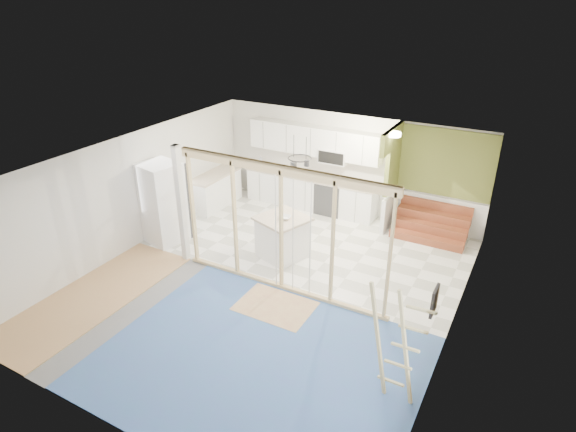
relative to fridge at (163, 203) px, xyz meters
The scene contains 16 objects.
room 3.11m from the fridge, ahead, with size 7.01×8.01×2.61m.
floor_overlays 3.29m from the fridge, ahead, with size 7.00×8.00×0.03m.
stud_frame 2.92m from the fridge, ahead, with size 4.66×0.14×2.60m.
base_cabinets 3.29m from the fridge, 63.57° to the left, with size 4.45×2.24×0.93m.
upper_cabinets 4.12m from the fridge, 56.65° to the left, with size 3.60×0.41×0.85m.
green_partition 6.02m from the fridge, 32.17° to the left, with size 2.25×1.51×2.60m.
pot_rack 3.27m from the fridge, 27.66° to the left, with size 0.52×0.52×0.72m.
sheathing_panel 6.99m from the fridge, 20.55° to the right, with size 0.02×4.00×2.60m, color tan.
electrical_panel 6.78m from the fridge, 15.92° to the right, with size 0.04×0.30×0.40m, color #38393D.
ceiling_light 5.37m from the fridge, 29.79° to the left, with size 0.32×0.32×0.08m, color #FFEABF.
fridge is the anchor object (origin of this frame).
island 2.88m from the fridge, 13.22° to the left, with size 1.24×1.24×0.95m.
bowl 2.91m from the fridge, 12.50° to the left, with size 0.25×0.25×0.06m, color white.
soap_bottle_a 3.41m from the fridge, 80.64° to the left, with size 0.11×0.11×0.28m, color #B3B8C8.
soap_bottle_b 4.58m from the fridge, 45.82° to the left, with size 0.09×0.09×0.19m, color silver.
ladder 6.44m from the fridge, 18.86° to the right, with size 0.96×0.13×1.78m.
Camera 1 is at (4.25, -6.96, 5.43)m, focal length 30.00 mm.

